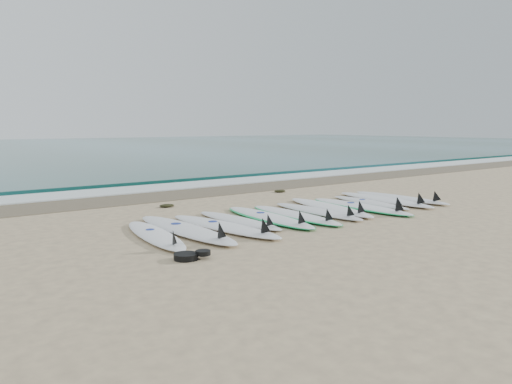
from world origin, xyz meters
TOP-DOWN VIEW (x-y plane):
  - ground at (0.00, 0.00)m, footprint 120.00×120.00m
  - wet_sand_band at (0.00, 4.10)m, footprint 120.00×1.80m
  - foam_band at (0.00, 5.50)m, footprint 120.00×1.40m
  - wave_crest at (0.00, 7.00)m, footprint 120.00×1.00m
  - surfboard_0 at (-3.21, -0.08)m, footprint 0.86×2.48m
  - surfboard_1 at (-2.64, -0.04)m, footprint 0.63×2.91m
  - surfboard_2 at (-1.99, -0.20)m, footprint 0.87×2.76m
  - surfboard_3 at (-1.47, 0.11)m, footprint 0.58×2.33m
  - surfboard_4 at (-0.85, 0.04)m, footprint 0.85×2.72m
  - surfboard_5 at (-0.31, -0.08)m, footprint 0.75×2.60m
  - surfboard_6 at (0.31, -0.06)m, footprint 0.59×2.48m
  - surfboard_7 at (0.83, 0.11)m, footprint 1.04×2.83m
  - surfboard_8 at (1.45, -0.18)m, footprint 0.74×2.74m
  - surfboard_9 at (2.05, 0.06)m, footprint 0.72×2.33m
  - surfboard_10 at (2.60, 0.09)m, footprint 0.85×2.86m
  - surfboard_11 at (3.17, 0.07)m, footprint 0.58×2.64m
  - seaweed_near at (-1.69, 2.50)m, footprint 0.33×0.25m
  - seaweed_far at (1.77, 2.86)m, footprint 0.32×0.25m
  - leash_coil at (-3.41, -1.47)m, footprint 0.46×0.36m

SIDE VIEW (x-z plane):
  - ground at x=0.00m, z-range 0.00..0.00m
  - wet_sand_band at x=0.00m, z-range 0.00..0.01m
  - foam_band at x=0.00m, z-range 0.00..0.04m
  - seaweed_far at x=1.77m, z-range 0.00..0.06m
  - seaweed_near at x=-1.69m, z-range 0.00..0.06m
  - surfboard_5 at x=-0.31m, z-range -0.11..0.21m
  - leash_coil at x=-3.41m, z-range -0.01..0.10m
  - wave_crest at x=0.00m, z-range 0.00..0.10m
  - surfboard_4 at x=-0.85m, z-range -0.12..0.22m
  - surfboard_9 at x=2.05m, z-range -0.10..0.20m
  - surfboard_3 at x=-1.47m, z-range -0.10..0.20m
  - surfboard_8 at x=1.45m, z-range -0.12..0.22m
  - surfboard_0 at x=-3.21m, z-range -0.10..0.21m
  - surfboard_6 at x=0.31m, z-range -0.10..0.21m
  - surfboard_11 at x=3.17m, z-range -0.11..0.23m
  - surfboard_2 at x=-1.99m, z-range -0.11..0.23m
  - surfboard_7 at x=0.83m, z-range -0.12..0.24m
  - surfboard_10 at x=2.60m, z-range -0.12..0.24m
  - surfboard_1 at x=-2.64m, z-range -0.12..0.25m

